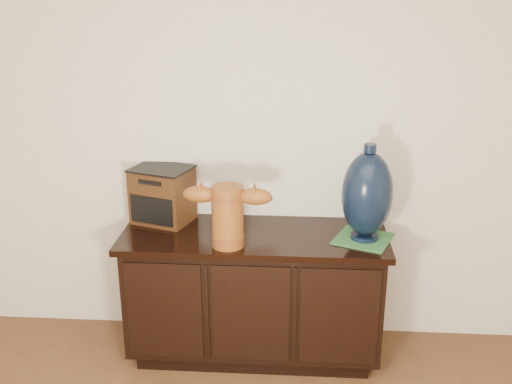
# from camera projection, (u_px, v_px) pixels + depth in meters

# --- Properties ---
(sideboard) EXTENTS (1.46, 0.56, 0.75)m
(sideboard) POSITION_uv_depth(u_px,v_px,m) (254.00, 293.00, 3.41)
(sideboard) COLOR black
(sideboard) RESTS_ON ground
(terracotta_vessel) EXTENTS (0.46, 0.18, 0.33)m
(terracotta_vessel) POSITION_uv_depth(u_px,v_px,m) (228.00, 213.00, 3.07)
(terracotta_vessel) COLOR #904E1A
(terracotta_vessel) RESTS_ON sideboard
(tv_radio) EXTENTS (0.38, 0.35, 0.32)m
(tv_radio) POSITION_uv_depth(u_px,v_px,m) (163.00, 195.00, 3.41)
(tv_radio) COLOR #3F220F
(tv_radio) RESTS_ON sideboard
(green_mat) EXTENTS (0.36, 0.36, 0.01)m
(green_mat) POSITION_uv_depth(u_px,v_px,m) (363.00, 239.00, 3.21)
(green_mat) COLOR #2D6632
(green_mat) RESTS_ON sideboard
(lamp_base) EXTENTS (0.35, 0.35, 0.52)m
(lamp_base) POSITION_uv_depth(u_px,v_px,m) (367.00, 195.00, 3.12)
(lamp_base) COLOR black
(lamp_base) RESTS_ON green_mat
(spray_can) EXTENTS (0.06, 0.06, 0.18)m
(spray_can) POSITION_uv_depth(u_px,v_px,m) (234.00, 211.00, 3.37)
(spray_can) COLOR #510D12
(spray_can) RESTS_ON sideboard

